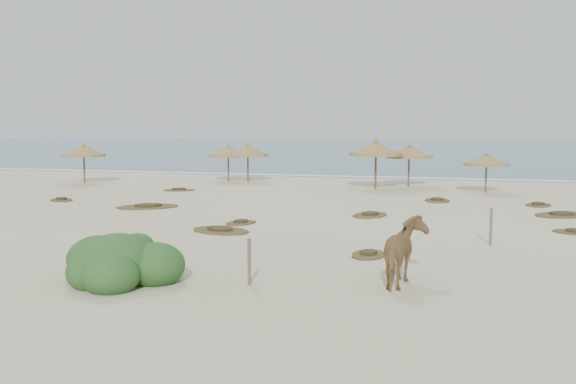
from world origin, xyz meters
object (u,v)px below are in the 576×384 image
palapa_1 (248,151)px  palapa_0 (84,151)px  horse (405,252)px  bush (120,264)px

palapa_1 → palapa_0: bearing=-160.3°
palapa_1 → horse: bearing=-63.7°
horse → palapa_1: bearing=-59.1°
palapa_0 → bush: size_ratio=0.93×
bush → palapa_0: bearing=124.1°
palapa_0 → palapa_1: 11.20m
palapa_0 → palapa_1: palapa_0 is taller
palapa_1 → bush: 28.32m
horse → bush: 7.46m
palapa_0 → palapa_1: bearing=19.7°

